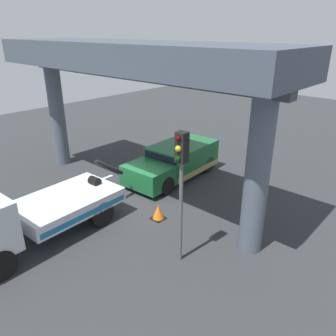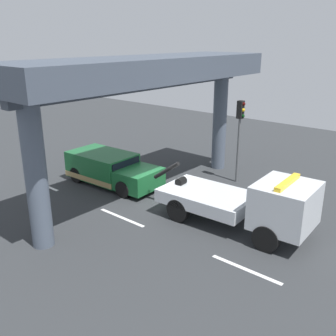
{
  "view_description": "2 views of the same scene",
  "coord_description": "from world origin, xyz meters",
  "px_view_note": "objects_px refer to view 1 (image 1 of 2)",
  "views": [
    {
      "loc": [
        8.34,
        10.2,
        6.97
      ],
      "look_at": [
        -1.86,
        0.93,
        1.18
      ],
      "focal_mm": 35.46,
      "sensor_mm": 36.0,
      "label": 1
    },
    {
      "loc": [
        11.1,
        -12.52,
        7.33
      ],
      "look_at": [
        0.16,
        0.44,
        1.53
      ],
      "focal_mm": 40.94,
      "sensor_mm": 36.0,
      "label": 2
    }
  ],
  "objects_px": {
    "traffic_light_near": "(181,171)",
    "traffic_cone_orange": "(158,212)",
    "tow_truck_white": "(16,217)",
    "towed_van_green": "(175,162)"
  },
  "relations": [
    {
      "from": "tow_truck_white",
      "to": "towed_van_green",
      "type": "height_order",
      "value": "tow_truck_white"
    },
    {
      "from": "tow_truck_white",
      "to": "traffic_light_near",
      "type": "distance_m",
      "value": 5.82
    },
    {
      "from": "tow_truck_white",
      "to": "towed_van_green",
      "type": "bearing_deg",
      "value": -179.71
    },
    {
      "from": "traffic_light_near",
      "to": "towed_van_green",
      "type": "bearing_deg",
      "value": -137.7
    },
    {
      "from": "traffic_light_near",
      "to": "traffic_cone_orange",
      "type": "height_order",
      "value": "traffic_light_near"
    },
    {
      "from": "tow_truck_white",
      "to": "towed_van_green",
      "type": "xyz_separation_m",
      "value": [
        -8.14,
        -0.04,
        -0.42
      ]
    },
    {
      "from": "traffic_light_near",
      "to": "tow_truck_white",
      "type": "bearing_deg",
      "value": -54.71
    },
    {
      "from": "towed_van_green",
      "to": "traffic_light_near",
      "type": "height_order",
      "value": "traffic_light_near"
    },
    {
      "from": "traffic_light_near",
      "to": "traffic_cone_orange",
      "type": "xyz_separation_m",
      "value": [
        -1.35,
        -2.27,
        -2.86
      ]
    },
    {
      "from": "traffic_light_near",
      "to": "traffic_cone_orange",
      "type": "bearing_deg",
      "value": -120.79
    }
  ]
}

